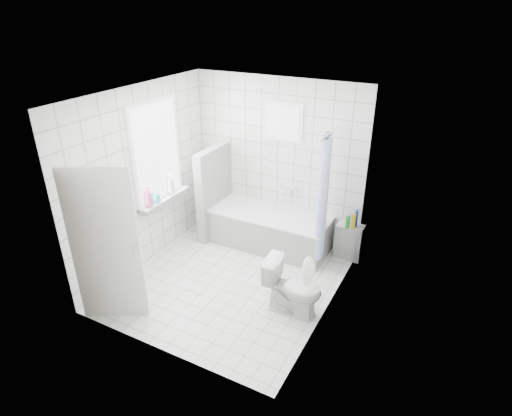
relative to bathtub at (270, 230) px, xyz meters
The scene contains 19 objects.
ground 1.16m from the bathtub, 93.63° to the right, with size 3.00×3.00×0.00m, color white.
ceiling 2.57m from the bathtub, 93.63° to the right, with size 3.00×3.00×0.00m, color white.
wall_back 1.08m from the bathtub, 100.77° to the left, with size 2.80×0.02×2.60m, color white.
wall_front 2.81m from the bathtub, 91.56° to the right, with size 2.80×0.02×2.60m, color white.
wall_left 2.11m from the bathtub, 142.60° to the right, with size 0.02×3.00×2.60m, color white.
wall_right 2.01m from the bathtub, 40.25° to the right, with size 0.02×3.00×2.60m, color white.
window_left 2.10m from the bathtub, 149.95° to the right, with size 0.01×0.90×1.40m, color white.
window_back 1.69m from the bathtub, 85.03° to the left, with size 0.50×0.01×0.50m, color white.
window_sill 1.71m from the bathtub, 149.15° to the right, with size 0.18×1.02×0.08m, color white.
door 2.69m from the bathtub, 112.06° to the right, with size 0.04×0.80×2.00m, color silver.
bathtub is the anchor object (origin of this frame).
partition_wall 1.10m from the bathtub, behind, with size 0.15×0.85×1.50m, color white.
tiled_ledge 1.24m from the bathtub, 11.87° to the left, with size 0.40×0.24×0.55m, color white.
toilet 1.63m from the bathtub, 53.85° to the right, with size 0.41×0.72×0.74m, color white.
curtain_rod 1.92m from the bathtub, ahead, with size 0.02×0.02×0.80m, color silver.
shower_curtain 1.20m from the bathtub, 10.00° to the right, with size 0.14×0.48×1.78m, color #4260C1, non-canonical shape.
tub_faucet 0.66m from the bathtub, 73.38° to the left, with size 0.18×0.06×0.06m, color silver.
sill_bottles 1.82m from the bathtub, 146.21° to the right, with size 0.17×0.67×0.33m.
ledge_bottles 1.32m from the bathtub, ahead, with size 0.15×0.16×0.26m.
Camera 1 is at (2.62, -4.23, 3.62)m, focal length 30.00 mm.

